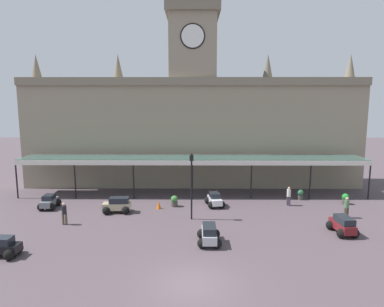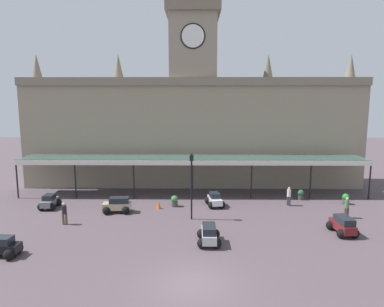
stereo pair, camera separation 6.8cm
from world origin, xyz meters
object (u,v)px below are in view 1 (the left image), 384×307
(car_white_sedan, at_px, (215,200))
(car_maroon_estate, at_px, (343,226))
(car_silver_estate, at_px, (209,235))
(pedestrian_crossing_forecourt, at_px, (347,207))
(car_black_sedan, at_px, (2,248))
(car_grey_sedan, at_px, (49,202))
(planter_by_canopy, at_px, (345,199))
(pedestrian_near_entrance, at_px, (64,213))
(planter_forecourt_centre, at_px, (174,201))
(pedestrian_beside_cars, at_px, (289,195))
(car_beige_estate, at_px, (117,206))
(traffic_cone, at_px, (159,205))
(planter_near_kerb, at_px, (300,194))
(victorian_lamppost, at_px, (192,179))

(car_white_sedan, relative_size, car_maroon_estate, 0.94)
(car_silver_estate, height_order, pedestrian_crossing_forecourt, pedestrian_crossing_forecourt)
(car_black_sedan, bearing_deg, car_silver_estate, 8.89)
(car_grey_sedan, relative_size, planter_by_canopy, 2.15)
(pedestrian_near_entrance, xyz_separation_m, planter_forecourt_centre, (7.87, 4.46, -0.42))
(car_grey_sedan, xyz_separation_m, planter_forecourt_centre, (10.64, 0.57, -0.01))
(pedestrian_beside_cars, xyz_separation_m, planter_forecourt_centre, (-9.98, -0.33, -0.42))
(car_beige_estate, xyz_separation_m, pedestrian_crossing_forecourt, (18.19, -1.17, 0.34))
(car_black_sedan, height_order, pedestrian_beside_cars, pedestrian_beside_cars)
(car_black_sedan, relative_size, pedestrian_crossing_forecourt, 1.25)
(pedestrian_near_entrance, height_order, traffic_cone, pedestrian_near_entrance)
(pedestrian_beside_cars, distance_m, traffic_cone, 11.32)
(car_grey_sedan, distance_m, traffic_cone, 9.35)
(traffic_cone, distance_m, planter_near_kerb, 13.19)
(pedestrian_beside_cars, height_order, planter_by_canopy, pedestrian_beside_cars)
(pedestrian_crossing_forecourt, height_order, traffic_cone, pedestrian_crossing_forecourt)
(car_maroon_estate, xyz_separation_m, pedestrian_beside_cars, (-1.96, 6.43, 0.34))
(car_silver_estate, bearing_deg, planter_by_canopy, 34.49)
(victorian_lamppost, relative_size, planter_forecourt_centre, 5.38)
(planter_forecourt_centre, bearing_deg, victorian_lamppost, -64.86)
(pedestrian_beside_cars, relative_size, pedestrian_crossing_forecourt, 1.00)
(car_silver_estate, relative_size, planter_near_kerb, 2.35)
(car_white_sedan, relative_size, pedestrian_near_entrance, 1.30)
(pedestrian_crossing_forecourt, bearing_deg, planter_near_kerb, 111.78)
(car_white_sedan, xyz_separation_m, pedestrian_near_entrance, (-11.37, -4.58, 0.41))
(traffic_cone, distance_m, planter_forecourt_centre, 1.46)
(car_beige_estate, relative_size, traffic_cone, 3.29)
(traffic_cone, xyz_separation_m, planter_forecourt_centre, (1.29, 0.66, 0.14))
(car_silver_estate, xyz_separation_m, traffic_cone, (-3.96, 7.13, -0.21))
(planter_near_kerb, bearing_deg, car_silver_estate, -131.66)
(car_white_sedan, height_order, planter_near_kerb, car_white_sedan)
(pedestrian_near_entrance, bearing_deg, traffic_cone, 29.99)
(car_beige_estate, relative_size, pedestrian_crossing_forecourt, 1.38)
(car_grey_sedan, xyz_separation_m, victorian_lamppost, (12.16, -2.66, 2.69))
(car_black_sedan, xyz_separation_m, traffic_cone, (8.27, 9.04, -0.15))
(planter_near_kerb, bearing_deg, car_grey_sedan, -172.84)
(car_maroon_estate, distance_m, pedestrian_beside_cars, 6.73)
(car_beige_estate, height_order, planter_near_kerb, car_beige_estate)
(car_white_sedan, height_order, traffic_cone, car_white_sedan)
(planter_forecourt_centre, bearing_deg, car_black_sedan, -134.55)
(planter_forecourt_centre, distance_m, planter_near_kerb, 11.79)
(car_black_sedan, distance_m, car_maroon_estate, 21.79)
(pedestrian_beside_cars, height_order, planter_forecourt_centre, pedestrian_beside_cars)
(car_maroon_estate, bearing_deg, planter_forecourt_centre, 152.93)
(victorian_lamppost, xyz_separation_m, planter_forecourt_centre, (-1.52, 3.23, -2.70))
(car_beige_estate, bearing_deg, car_silver_estate, -40.10)
(car_grey_sedan, distance_m, pedestrian_crossing_forecourt, 24.36)
(pedestrian_beside_cars, height_order, victorian_lamppost, victorian_lamppost)
(car_silver_estate, bearing_deg, car_black_sedan, -171.11)
(car_silver_estate, distance_m, victorian_lamppost, 5.39)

